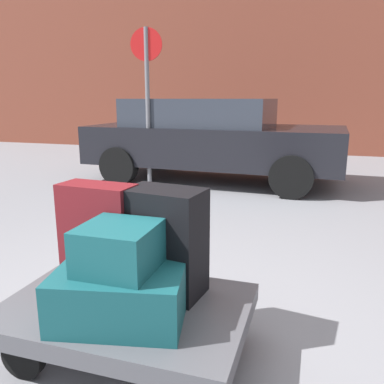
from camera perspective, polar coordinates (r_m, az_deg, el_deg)
The scene contains 8 objects.
ground_plane at distance 2.44m, azimuth -9.16°, elevation -22.51°, with size 60.00×60.00×0.00m, color gray.
luggage_cart at distance 2.30m, azimuth -9.43°, elevation -17.00°, with size 1.32×0.89×0.34m.
suitcase_teal_front_right at distance 2.08m, azimuth -10.22°, elevation -14.19°, with size 0.63×0.48×0.26m, color #144C51.
suitcase_black_rear_left at distance 2.23m, azimuth -4.01°, elevation -7.17°, with size 0.44×0.27×0.61m, color black.
suitcase_maroon_stacked_top at distance 2.38m, azimuth -13.27°, elevation -6.13°, with size 0.44×0.20×0.61m, color maroon.
duffel_bag_teal_topmost_pile at distance 1.98m, azimuth -10.51°, elevation -7.87°, with size 0.36×0.36×0.23m, color #144C51.
parked_car at distance 6.95m, azimuth 2.75°, elevation 7.86°, with size 4.36×2.04×1.42m.
no_parking_sign at distance 6.46m, azimuth -6.45°, elevation 14.22°, with size 0.50×0.10×2.49m.
Camera 1 is at (0.93, -1.76, 1.43)m, focal length 36.95 mm.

